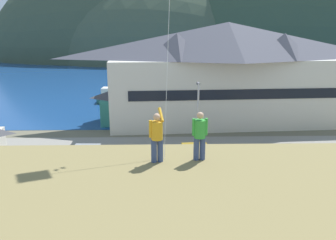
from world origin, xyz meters
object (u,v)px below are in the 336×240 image
object	(u,v)px
parking_light_pole	(198,113)
parked_car_corner_spot	(315,188)
parked_car_lone_by_shed	(281,157)
parked_car_mid_row_far	(88,157)
person_companion	(200,134)
moored_boat_wharfside	(108,96)
parked_car_mid_row_near	(239,204)
parked_car_front_row_red	(95,191)
harbor_lodge	(227,71)
parked_car_back_row_left	(196,155)
storage_shed_waterside	(125,103)
moored_boat_outer_mooring	(149,92)
wharf_dock	(129,98)
person_kite_flyer	(157,136)

from	to	relation	value
parking_light_pole	parked_car_corner_spot	bearing A→B (deg)	-54.54
parked_car_lone_by_shed	parked_car_mid_row_far	world-z (taller)	same
person_companion	moored_boat_wharfside	bearing A→B (deg)	103.46
parked_car_mid_row_near	parking_light_pole	xyz separation A→B (m)	(-1.29, 11.22, 2.78)
parked_car_front_row_red	moored_boat_wharfside	bearing A→B (deg)	97.41
harbor_lodge	parked_car_mid_row_near	world-z (taller)	harbor_lodge
parked_car_corner_spot	parked_car_back_row_left	bearing A→B (deg)	139.57
harbor_lodge	parking_light_pole	bearing A→B (deg)	-113.23
parked_car_lone_by_shed	harbor_lodge	bearing A→B (deg)	97.43
storage_shed_waterside	parked_car_lone_by_shed	distance (m)	20.30
harbor_lodge	parked_car_lone_by_shed	xyz separation A→B (m)	(1.88, -14.43, -5.24)
harbor_lodge	moored_boat_outer_mooring	bearing A→B (deg)	120.48
wharf_dock	parked_car_lone_by_shed	distance (m)	31.59
parking_light_pole	person_companion	world-z (taller)	person_companion
parked_car_back_row_left	parked_car_mid_row_far	bearing A→B (deg)	-179.14
moored_boat_outer_mooring	parked_car_corner_spot	bearing A→B (deg)	-71.95
storage_shed_waterside	parked_car_corner_spot	xyz separation A→B (m)	(14.40, -20.00, -1.31)
parked_car_back_row_left	person_kite_flyer	xyz separation A→B (m)	(-3.04, -14.49, 6.43)
parked_car_mid_row_far	parking_light_pole	distance (m)	10.28
parked_car_front_row_red	parked_car_mid_row_near	world-z (taller)	same
parked_car_mid_row_near	person_companion	size ratio (longest dim) A/B	2.49
parked_car_front_row_red	parking_light_pole	xyz separation A→B (m)	(7.60, 9.38, 2.78)
wharf_dock	parked_car_lone_by_shed	world-z (taller)	parked_car_lone_by_shed
parked_car_mid_row_near	parked_car_lone_by_shed	bearing A→B (deg)	55.20
parked_car_mid_row_far	person_companion	bearing A→B (deg)	-62.79
harbor_lodge	moored_boat_outer_mooring	xyz separation A→B (m)	(-9.87, 16.77, -5.59)
parked_car_lone_by_shed	parked_car_corner_spot	size ratio (longest dim) A/B	1.00
parked_car_front_row_red	parked_car_corner_spot	distance (m)	14.26
parked_car_front_row_red	harbor_lodge	bearing A→B (deg)	58.70
parked_car_back_row_left	parked_car_mid_row_far	distance (m)	8.85
person_kite_flyer	person_companion	xyz separation A→B (m)	(1.49, 0.15, -0.02)
parking_light_pole	person_companion	bearing A→B (deg)	-96.39
harbor_lodge	parked_car_mid_row_near	size ratio (longest dim) A/B	6.83
parked_car_front_row_red	person_companion	size ratio (longest dim) A/B	2.42
parked_car_back_row_left	parked_car_corner_spot	xyz separation A→B (m)	(7.09, -6.04, 0.00)
parked_car_mid_row_far	parked_car_back_row_left	bearing A→B (deg)	0.86
moored_boat_outer_mooring	person_companion	bearing A→B (deg)	-85.76
moored_boat_wharfside	parked_car_corner_spot	world-z (taller)	moored_boat_wharfside
parked_car_front_row_red	person_companion	xyz separation A→B (m)	(5.62, -8.27, 6.42)
parked_car_corner_spot	person_kite_flyer	world-z (taller)	person_kite_flyer
parked_car_corner_spot	person_companion	world-z (taller)	person_companion
parked_car_front_row_red	parked_car_back_row_left	size ratio (longest dim) A/B	0.97
parked_car_back_row_left	parked_car_mid_row_far	xyz separation A→B (m)	(-8.85, -0.13, 0.00)
moored_boat_outer_mooring	parked_car_front_row_red	bearing A→B (deg)	-93.56
harbor_lodge	person_kite_flyer	size ratio (longest dim) A/B	15.93
moored_boat_outer_mooring	parked_car_lone_by_shed	size ratio (longest dim) A/B	1.35
parked_car_corner_spot	parked_car_mid_row_far	size ratio (longest dim) A/B	1.01
parked_car_front_row_red	person_kite_flyer	world-z (taller)	person_kite_flyer
moored_boat_wharfside	parked_car_lone_by_shed	distance (m)	33.30
wharf_dock	parked_car_corner_spot	bearing A→B (deg)	-65.49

